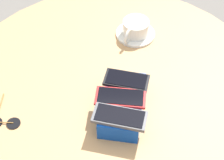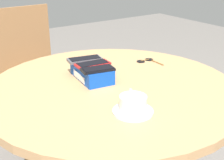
{
  "view_description": "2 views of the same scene",
  "coord_description": "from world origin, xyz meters",
  "px_view_note": "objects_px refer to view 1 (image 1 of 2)",
  "views": [
    {
      "loc": [
        -0.74,
        -0.02,
        1.57
      ],
      "look_at": [
        0.0,
        0.0,
        0.73
      ],
      "focal_mm": 60.0,
      "sensor_mm": 36.0,
      "label": 1
    },
    {
      "loc": [
        0.92,
        -0.64,
        1.19
      ],
      "look_at": [
        0.0,
        0.0,
        0.73
      ],
      "focal_mm": 50.0,
      "sensor_mm": 36.0,
      "label": 2
    }
  ],
  "objects_px": {
    "phone_box": "(123,105)",
    "coffee_cup": "(135,28)",
    "round_table": "(112,107)",
    "sunglasses": "(4,121)",
    "phone_gray": "(120,117)",
    "phone_black": "(126,80)",
    "saucer": "(135,34)",
    "phone_red": "(120,97)"
  },
  "relations": [
    {
      "from": "round_table",
      "to": "coffee_cup",
      "type": "bearing_deg",
      "value": -18.14
    },
    {
      "from": "saucer",
      "to": "coffee_cup",
      "type": "distance_m",
      "value": 0.03
    },
    {
      "from": "phone_box",
      "to": "phone_gray",
      "type": "bearing_deg",
      "value": 173.36
    },
    {
      "from": "phone_black",
      "to": "sunglasses",
      "type": "bearing_deg",
      "value": 107.43
    },
    {
      "from": "round_table",
      "to": "saucer",
      "type": "bearing_deg",
      "value": -18.28
    },
    {
      "from": "round_table",
      "to": "phone_red",
      "type": "relative_size",
      "value": 6.88
    },
    {
      "from": "phone_red",
      "to": "sunglasses",
      "type": "xyz_separation_m",
      "value": [
        -0.04,
        0.32,
        -0.06
      ]
    },
    {
      "from": "phone_box",
      "to": "coffee_cup",
      "type": "relative_size",
      "value": 1.91
    },
    {
      "from": "sunglasses",
      "to": "phone_gray",
      "type": "bearing_deg",
      "value": -94.12
    },
    {
      "from": "coffee_cup",
      "to": "sunglasses",
      "type": "height_order",
      "value": "coffee_cup"
    },
    {
      "from": "phone_red",
      "to": "phone_black",
      "type": "height_order",
      "value": "same"
    },
    {
      "from": "phone_gray",
      "to": "sunglasses",
      "type": "distance_m",
      "value": 0.33
    },
    {
      "from": "phone_black",
      "to": "saucer",
      "type": "relative_size",
      "value": 1.03
    },
    {
      "from": "phone_gray",
      "to": "sunglasses",
      "type": "xyz_separation_m",
      "value": [
        0.02,
        0.32,
        -0.06
      ]
    },
    {
      "from": "phone_box",
      "to": "saucer",
      "type": "relative_size",
      "value": 1.63
    },
    {
      "from": "saucer",
      "to": "sunglasses",
      "type": "distance_m",
      "value": 0.53
    },
    {
      "from": "phone_gray",
      "to": "phone_red",
      "type": "bearing_deg",
      "value": -1.27
    },
    {
      "from": "round_table",
      "to": "saucer",
      "type": "relative_size",
      "value": 7.43
    },
    {
      "from": "sunglasses",
      "to": "phone_black",
      "type": "bearing_deg",
      "value": -72.57
    },
    {
      "from": "round_table",
      "to": "phone_red",
      "type": "xyz_separation_m",
      "value": [
        -0.1,
        -0.03,
        0.18
      ]
    },
    {
      "from": "phone_gray",
      "to": "saucer",
      "type": "distance_m",
      "value": 0.4
    },
    {
      "from": "phone_gray",
      "to": "phone_red",
      "type": "relative_size",
      "value": 1.06
    },
    {
      "from": "phone_red",
      "to": "sunglasses",
      "type": "distance_m",
      "value": 0.33
    },
    {
      "from": "saucer",
      "to": "round_table",
      "type": "bearing_deg",
      "value": 161.72
    },
    {
      "from": "round_table",
      "to": "phone_black",
      "type": "bearing_deg",
      "value": -130.98
    },
    {
      "from": "phone_box",
      "to": "phone_black",
      "type": "xyz_separation_m",
      "value": [
        0.06,
        -0.01,
        0.03
      ]
    },
    {
      "from": "phone_gray",
      "to": "phone_red",
      "type": "height_order",
      "value": "phone_gray"
    },
    {
      "from": "round_table",
      "to": "phone_black",
      "type": "xyz_separation_m",
      "value": [
        -0.04,
        -0.04,
        0.18
      ]
    },
    {
      "from": "round_table",
      "to": "sunglasses",
      "type": "height_order",
      "value": "sunglasses"
    },
    {
      "from": "phone_box",
      "to": "sunglasses",
      "type": "bearing_deg",
      "value": 97.49
    },
    {
      "from": "phone_red",
      "to": "coffee_cup",
      "type": "height_order",
      "value": "phone_red"
    },
    {
      "from": "phone_gray",
      "to": "coffee_cup",
      "type": "relative_size",
      "value": 1.33
    },
    {
      "from": "sunglasses",
      "to": "saucer",
      "type": "bearing_deg",
      "value": -45.24
    },
    {
      "from": "round_table",
      "to": "phone_red",
      "type": "bearing_deg",
      "value": -165.64
    },
    {
      "from": "saucer",
      "to": "sunglasses",
      "type": "xyz_separation_m",
      "value": [
        -0.37,
        0.37,
        -0.0
      ]
    },
    {
      "from": "round_table",
      "to": "sunglasses",
      "type": "relative_size",
      "value": 8.06
    },
    {
      "from": "phone_gray",
      "to": "coffee_cup",
      "type": "height_order",
      "value": "phone_gray"
    },
    {
      "from": "phone_black",
      "to": "coffee_cup",
      "type": "relative_size",
      "value": 1.2
    },
    {
      "from": "phone_red",
      "to": "phone_black",
      "type": "xyz_separation_m",
      "value": [
        0.06,
        -0.02,
        0.0
      ]
    },
    {
      "from": "round_table",
      "to": "phone_box",
      "type": "height_order",
      "value": "phone_box"
    },
    {
      "from": "phone_red",
      "to": "sunglasses",
      "type": "height_order",
      "value": "phone_red"
    },
    {
      "from": "phone_box",
      "to": "phone_gray",
      "type": "distance_m",
      "value": 0.08
    }
  ]
}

